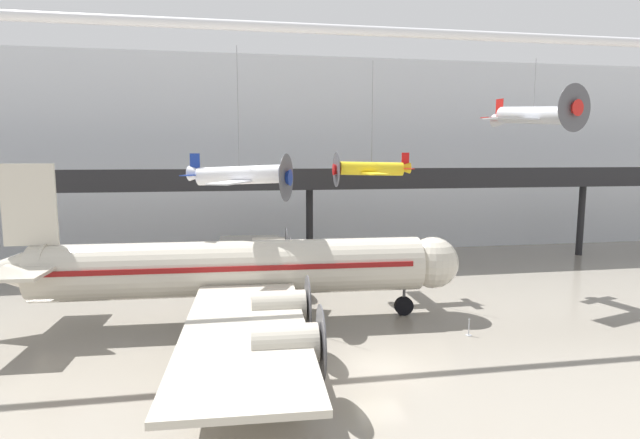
{
  "coord_description": "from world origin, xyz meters",
  "views": [
    {
      "loc": [
        -7.33,
        -24.04,
        11.04
      ],
      "look_at": [
        -1.71,
        8.64,
        6.73
      ],
      "focal_mm": 28.0,
      "sensor_mm": 36.0,
      "label": 1
    }
  ],
  "objects_px": {
    "suspended_plane_silver_racer": "(533,116)",
    "suspended_plane_yellow_lowwing": "(371,169)",
    "airliner_silver_main": "(232,269)",
    "stanchion_barrier": "(469,330)",
    "suspended_plane_white_twin": "(239,176)"
  },
  "relations": [
    {
      "from": "suspended_plane_silver_racer",
      "to": "suspended_plane_yellow_lowwing",
      "type": "distance_m",
      "value": 13.06
    },
    {
      "from": "airliner_silver_main",
      "to": "stanchion_barrier",
      "type": "relative_size",
      "value": 32.92
    },
    {
      "from": "airliner_silver_main",
      "to": "suspended_plane_white_twin",
      "type": "xyz_separation_m",
      "value": [
        0.61,
        1.88,
        6.03
      ]
    },
    {
      "from": "airliner_silver_main",
      "to": "suspended_plane_silver_racer",
      "type": "height_order",
      "value": "suspended_plane_silver_racer"
    },
    {
      "from": "suspended_plane_yellow_lowwing",
      "to": "stanchion_barrier",
      "type": "height_order",
      "value": "suspended_plane_yellow_lowwing"
    },
    {
      "from": "airliner_silver_main",
      "to": "stanchion_barrier",
      "type": "bearing_deg",
      "value": -16.82
    },
    {
      "from": "airliner_silver_main",
      "to": "suspended_plane_yellow_lowwing",
      "type": "relative_size",
      "value": 3.69
    },
    {
      "from": "suspended_plane_yellow_lowwing",
      "to": "airliner_silver_main",
      "type": "bearing_deg",
      "value": 27.66
    },
    {
      "from": "suspended_plane_white_twin",
      "to": "suspended_plane_silver_racer",
      "type": "bearing_deg",
      "value": 26.34
    },
    {
      "from": "suspended_plane_white_twin",
      "to": "airliner_silver_main",
      "type": "bearing_deg",
      "value": -85.38
    },
    {
      "from": "airliner_silver_main",
      "to": "suspended_plane_silver_racer",
      "type": "bearing_deg",
      "value": 10.48
    },
    {
      "from": "stanchion_barrier",
      "to": "suspended_plane_yellow_lowwing",
      "type": "bearing_deg",
      "value": 107.61
    },
    {
      "from": "airliner_silver_main",
      "to": "stanchion_barrier",
      "type": "distance_m",
      "value": 15.46
    },
    {
      "from": "airliner_silver_main",
      "to": "suspended_plane_silver_racer",
      "type": "distance_m",
      "value": 25.57
    },
    {
      "from": "airliner_silver_main",
      "to": "suspended_plane_white_twin",
      "type": "bearing_deg",
      "value": 74.26
    }
  ]
}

